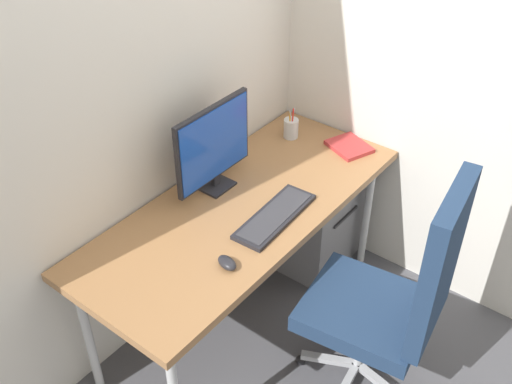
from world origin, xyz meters
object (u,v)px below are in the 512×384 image
at_px(notebook, 349,146).
at_px(pen_holder, 291,128).
at_px(monitor, 214,145).
at_px(mouse, 227,263).
at_px(filing_cabinet, 309,216).
at_px(office_chair, 398,294).
at_px(keyboard, 275,216).

bearing_deg(notebook, pen_holder, 128.30).
distance_m(monitor, mouse, 0.59).
relative_size(filing_cabinet, pen_holder, 3.11).
distance_m(office_chair, pen_holder, 1.11).
xyz_separation_m(filing_cabinet, pen_holder, (0.01, 0.16, 0.51)).
xyz_separation_m(monitor, pen_holder, (0.58, -0.02, -0.17)).
relative_size(office_chair, mouse, 12.08).
xyz_separation_m(office_chair, keyboard, (-0.05, 0.60, 0.15)).
distance_m(office_chair, mouse, 0.72).
height_order(monitor, mouse, monitor).
xyz_separation_m(filing_cabinet, notebook, (0.11, -0.15, 0.47)).
xyz_separation_m(mouse, pen_holder, (0.97, 0.38, 0.03)).
relative_size(office_chair, notebook, 5.66).
relative_size(monitor, keyboard, 1.01).
height_order(office_chair, monitor, office_chair).
bearing_deg(notebook, monitor, 175.32).
distance_m(pen_holder, notebook, 0.32).
bearing_deg(mouse, pen_holder, 34.37).
bearing_deg(pen_holder, filing_cabinet, -95.03).
bearing_deg(pen_holder, mouse, -158.74).
height_order(office_chair, mouse, office_chair).
distance_m(office_chair, monitor, 1.03).
height_order(filing_cabinet, mouse, mouse).
bearing_deg(monitor, notebook, -25.55).
bearing_deg(pen_holder, office_chair, -120.35).
bearing_deg(filing_cabinet, office_chair, -124.42).
bearing_deg(filing_cabinet, monitor, 162.65).
xyz_separation_m(monitor, notebook, (0.68, -0.32, -0.22)).
bearing_deg(keyboard, pen_holder, 29.68).
distance_m(filing_cabinet, pen_holder, 0.54).
xyz_separation_m(filing_cabinet, mouse, (-0.95, -0.22, 0.48)).
bearing_deg(office_chair, filing_cabinet, 55.58).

